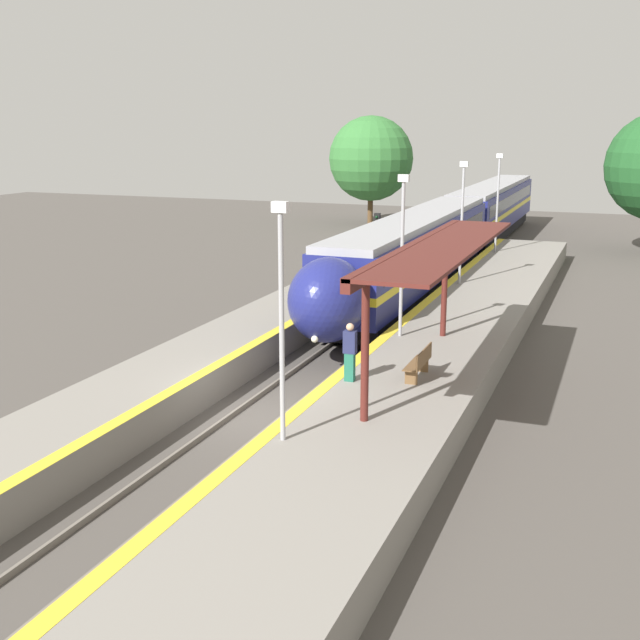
# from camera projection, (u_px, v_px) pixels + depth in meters

# --- Properties ---
(ground_plane) EXTENTS (120.00, 120.00, 0.00)m
(ground_plane) POSITION_uv_depth(u_px,v_px,m) (258.00, 418.00, 23.01)
(ground_plane) COLOR #4C4742
(rail_left) EXTENTS (0.08, 90.00, 0.15)m
(rail_left) POSITION_uv_depth(u_px,v_px,m) (235.00, 412.00, 23.24)
(rail_left) COLOR slate
(rail_left) RESTS_ON ground_plane
(rail_right) EXTENTS (0.08, 90.00, 0.15)m
(rail_right) POSITION_uv_depth(u_px,v_px,m) (281.00, 419.00, 22.74)
(rail_right) COLOR slate
(rail_right) RESTS_ON ground_plane
(train) EXTENTS (2.84, 46.68, 3.95)m
(train) POSITION_uv_depth(u_px,v_px,m) (458.00, 227.00, 47.28)
(train) COLOR black
(train) RESTS_ON ground_plane
(platform_right) EXTENTS (4.22, 64.00, 1.06)m
(platform_right) POSITION_uv_depth(u_px,v_px,m) (386.00, 418.00, 21.54)
(platform_right) COLOR gray
(platform_right) RESTS_ON ground_plane
(platform_left) EXTENTS (3.07, 64.00, 1.06)m
(platform_left) POSITION_uv_depth(u_px,v_px,m) (160.00, 387.00, 24.03)
(platform_left) COLOR gray
(platform_left) RESTS_ON ground_plane
(platform_bench) EXTENTS (0.44, 1.69, 0.89)m
(platform_bench) POSITION_uv_depth(u_px,v_px,m) (420.00, 362.00, 23.09)
(platform_bench) COLOR brown
(platform_bench) RESTS_ON platform_right
(person_waiting) EXTENTS (0.36, 0.22, 1.70)m
(person_waiting) POSITION_uv_depth(u_px,v_px,m) (350.00, 351.00, 22.75)
(person_waiting) COLOR #1E604C
(person_waiting) RESTS_ON platform_right
(railway_signal) EXTENTS (0.28, 0.28, 4.00)m
(railway_signal) POSITION_uv_depth(u_px,v_px,m) (377.00, 245.00, 39.09)
(railway_signal) COLOR #59595E
(railway_signal) RESTS_ON ground_plane
(lamppost_near) EXTENTS (0.36, 0.20, 5.53)m
(lamppost_near) POSITION_uv_depth(u_px,v_px,m) (281.00, 308.00, 17.94)
(lamppost_near) COLOR #9E9EA3
(lamppost_near) RESTS_ON platform_right
(lamppost_mid) EXTENTS (0.36, 0.20, 5.53)m
(lamppost_mid) POSITION_uv_depth(u_px,v_px,m) (402.00, 246.00, 27.06)
(lamppost_mid) COLOR #9E9EA3
(lamppost_mid) RESTS_ON platform_right
(lamppost_far) EXTENTS (0.36, 0.20, 5.53)m
(lamppost_far) POSITION_uv_depth(u_px,v_px,m) (462.00, 215.00, 36.17)
(lamppost_far) COLOR #9E9EA3
(lamppost_far) RESTS_ON platform_right
(lamppost_farthest) EXTENTS (0.36, 0.20, 5.53)m
(lamppost_farthest) POSITION_uv_depth(u_px,v_px,m) (498.00, 196.00, 45.29)
(lamppost_farthest) COLOR #9E9EA3
(lamppost_farthest) RESTS_ON platform_right
(station_canopy) EXTENTS (2.02, 11.77, 3.85)m
(station_canopy) POSITION_uv_depth(u_px,v_px,m) (433.00, 252.00, 22.81)
(station_canopy) COLOR #511E19
(station_canopy) RESTS_ON platform_right
(background_tree_left) EXTENTS (6.95, 6.95, 8.86)m
(background_tree_left) POSITION_uv_depth(u_px,v_px,m) (371.00, 159.00, 66.08)
(background_tree_left) COLOR brown
(background_tree_left) RESTS_ON ground_plane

